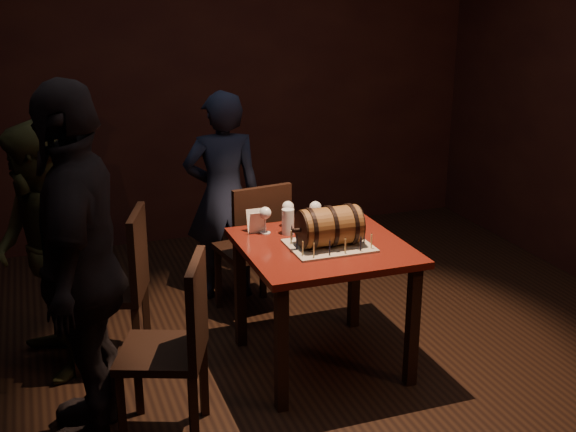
{
  "coord_description": "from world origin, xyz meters",
  "views": [
    {
      "loc": [
        -1.27,
        -3.41,
        2.16
      ],
      "look_at": [
        -0.03,
        0.05,
        0.95
      ],
      "focal_mm": 45.0,
      "sensor_mm": 36.0,
      "label": 1
    }
  ],
  "objects_px": {
    "wine_glass_mid": "(288,208)",
    "chair_left_front": "(178,340)",
    "pint_of_ale": "(288,222)",
    "barrel_cake": "(329,226)",
    "person_left_front": "(81,270)",
    "person_back": "(223,197)",
    "pub_table": "(323,262)",
    "person_left_rear": "(40,254)",
    "wine_glass_left": "(265,214)",
    "chair_left_rear": "(123,280)",
    "chair_back": "(256,243)",
    "wine_glass_right": "(315,208)"
  },
  "relations": [
    {
      "from": "wine_glass_mid",
      "to": "chair_left_front",
      "type": "xyz_separation_m",
      "value": [
        -0.83,
        -0.75,
        -0.34
      ]
    },
    {
      "from": "wine_glass_mid",
      "to": "chair_left_front",
      "type": "height_order",
      "value": "chair_left_front"
    },
    {
      "from": "pint_of_ale",
      "to": "chair_left_front",
      "type": "relative_size",
      "value": 0.16
    },
    {
      "from": "barrel_cake",
      "to": "person_left_front",
      "type": "xyz_separation_m",
      "value": [
        -1.34,
        -0.22,
        0.02
      ]
    },
    {
      "from": "person_back",
      "to": "person_left_front",
      "type": "height_order",
      "value": "person_left_front"
    },
    {
      "from": "pub_table",
      "to": "chair_left_front",
      "type": "bearing_deg",
      "value": -155.71
    },
    {
      "from": "person_left_rear",
      "to": "wine_glass_left",
      "type": "bearing_deg",
      "value": 70.31
    },
    {
      "from": "person_back",
      "to": "pint_of_ale",
      "type": "bearing_deg",
      "value": 105.17
    },
    {
      "from": "wine_glass_left",
      "to": "chair_left_rear",
      "type": "distance_m",
      "value": 0.9
    },
    {
      "from": "chair_back",
      "to": "person_left_front",
      "type": "height_order",
      "value": "person_left_front"
    },
    {
      "from": "barrel_cake",
      "to": "person_back",
      "type": "bearing_deg",
      "value": 103.84
    },
    {
      "from": "wine_glass_right",
      "to": "chair_left_front",
      "type": "xyz_separation_m",
      "value": [
        -0.98,
        -0.69,
        -0.35
      ]
    },
    {
      "from": "person_left_front",
      "to": "chair_back",
      "type": "bearing_deg",
      "value": 144.3
    },
    {
      "from": "chair_left_rear",
      "to": "chair_left_front",
      "type": "relative_size",
      "value": 1.0
    },
    {
      "from": "chair_back",
      "to": "person_left_rear",
      "type": "height_order",
      "value": "person_left_rear"
    },
    {
      "from": "person_left_front",
      "to": "pint_of_ale",
      "type": "bearing_deg",
      "value": 126.05
    },
    {
      "from": "chair_left_rear",
      "to": "pub_table",
      "type": "bearing_deg",
      "value": -20.8
    },
    {
      "from": "wine_glass_left",
      "to": "person_left_front",
      "type": "bearing_deg",
      "value": -152.97
    },
    {
      "from": "wine_glass_left",
      "to": "wine_glass_mid",
      "type": "xyz_separation_m",
      "value": [
        0.16,
        0.06,
        -0.0
      ]
    },
    {
      "from": "chair_left_rear",
      "to": "person_left_front",
      "type": "relative_size",
      "value": 0.53
    },
    {
      "from": "chair_left_rear",
      "to": "wine_glass_mid",
      "type": "bearing_deg",
      "value": -3.85
    },
    {
      "from": "pub_table",
      "to": "wine_glass_right",
      "type": "relative_size",
      "value": 5.59
    },
    {
      "from": "pint_of_ale",
      "to": "person_left_front",
      "type": "height_order",
      "value": "person_left_front"
    },
    {
      "from": "pub_table",
      "to": "chair_left_rear",
      "type": "distance_m",
      "value": 1.15
    },
    {
      "from": "chair_left_rear",
      "to": "person_left_front",
      "type": "height_order",
      "value": "person_left_front"
    },
    {
      "from": "chair_back",
      "to": "person_left_rear",
      "type": "bearing_deg",
      "value": -168.36
    },
    {
      "from": "barrel_cake",
      "to": "chair_left_front",
      "type": "height_order",
      "value": "barrel_cake"
    },
    {
      "from": "barrel_cake",
      "to": "chair_left_front",
      "type": "xyz_separation_m",
      "value": [
        -0.93,
        -0.36,
        -0.35
      ]
    },
    {
      "from": "person_back",
      "to": "person_left_rear",
      "type": "xyz_separation_m",
      "value": [
        -1.22,
        -0.69,
        -0.01
      ]
    },
    {
      "from": "wine_glass_right",
      "to": "person_left_rear",
      "type": "xyz_separation_m",
      "value": [
        -1.56,
        0.16,
        -0.14
      ]
    },
    {
      "from": "chair_left_front",
      "to": "person_back",
      "type": "xyz_separation_m",
      "value": [
        0.64,
        1.55,
        0.21
      ]
    },
    {
      "from": "pub_table",
      "to": "pint_of_ale",
      "type": "distance_m",
      "value": 0.32
    },
    {
      "from": "person_left_rear",
      "to": "chair_left_front",
      "type": "bearing_deg",
      "value": 22.1
    },
    {
      "from": "wine_glass_mid",
      "to": "chair_left_front",
      "type": "bearing_deg",
      "value": -137.75
    },
    {
      "from": "barrel_cake",
      "to": "pub_table",
      "type": "bearing_deg",
      "value": 105.79
    },
    {
      "from": "pub_table",
      "to": "wine_glass_right",
      "type": "height_order",
      "value": "wine_glass_right"
    },
    {
      "from": "pint_of_ale",
      "to": "person_back",
      "type": "relative_size",
      "value": 0.1
    },
    {
      "from": "chair_left_front",
      "to": "pub_table",
      "type": "bearing_deg",
      "value": 24.29
    },
    {
      "from": "pub_table",
      "to": "barrel_cake",
      "type": "bearing_deg",
      "value": -74.21
    },
    {
      "from": "pub_table",
      "to": "person_back",
      "type": "xyz_separation_m",
      "value": [
        -0.28,
        1.14,
        0.09
      ]
    },
    {
      "from": "pint_of_ale",
      "to": "person_back",
      "type": "bearing_deg",
      "value": 99.31
    },
    {
      "from": "pint_of_ale",
      "to": "person_left_rear",
      "type": "relative_size",
      "value": 0.1
    },
    {
      "from": "barrel_cake",
      "to": "pint_of_ale",
      "type": "xyz_separation_m",
      "value": [
        -0.14,
        0.28,
        -0.05
      ]
    },
    {
      "from": "wine_glass_right",
      "to": "chair_left_rear",
      "type": "bearing_deg",
      "value": 173.74
    },
    {
      "from": "chair_left_rear",
      "to": "chair_left_front",
      "type": "height_order",
      "value": "same"
    },
    {
      "from": "wine_glass_mid",
      "to": "wine_glass_right",
      "type": "distance_m",
      "value": 0.16
    },
    {
      "from": "barrel_cake",
      "to": "wine_glass_mid",
      "type": "xyz_separation_m",
      "value": [
        -0.1,
        0.39,
        -0.0
      ]
    },
    {
      "from": "wine_glass_right",
      "to": "person_left_rear",
      "type": "bearing_deg",
      "value": 174.0
    },
    {
      "from": "chair_left_rear",
      "to": "person_left_rear",
      "type": "bearing_deg",
      "value": 174.68
    },
    {
      "from": "pint_of_ale",
      "to": "chair_left_rear",
      "type": "xyz_separation_m",
      "value": [
        -0.94,
        0.18,
        -0.3
      ]
    }
  ]
}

